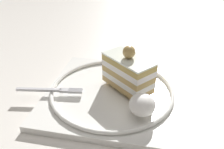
# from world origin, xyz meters

# --- Properties ---
(ground_plane) EXTENTS (2.40, 2.40, 0.00)m
(ground_plane) POSITION_xyz_m (0.00, 0.00, 0.00)
(ground_plane) COLOR silver
(dessert_plate) EXTENTS (0.25, 0.25, 0.02)m
(dessert_plate) POSITION_xyz_m (-0.01, -0.02, 0.01)
(dessert_plate) COLOR white
(dessert_plate) RESTS_ON ground_plane
(cake_slice) EXTENTS (0.10, 0.11, 0.08)m
(cake_slice) POSITION_xyz_m (-0.02, 0.01, 0.05)
(cake_slice) COLOR tan
(cake_slice) RESTS_ON dessert_plate
(whipped_cream_dollop) EXTENTS (0.04, 0.04, 0.04)m
(whipped_cream_dollop) POSITION_xyz_m (0.05, 0.04, 0.04)
(whipped_cream_dollop) COLOR white
(whipped_cream_dollop) RESTS_ON dessert_plate
(fork) EXTENTS (0.03, 0.12, 0.00)m
(fork) POSITION_xyz_m (0.02, -0.13, 0.02)
(fork) COLOR silver
(fork) RESTS_ON dessert_plate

